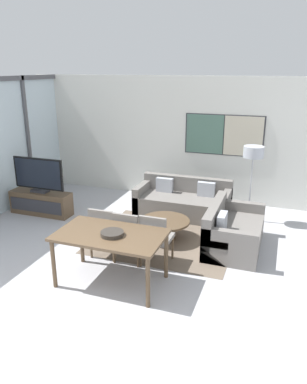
# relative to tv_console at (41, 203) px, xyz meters

# --- Properties ---
(ground_plane) EXTENTS (24.00, 24.00, 0.00)m
(ground_plane) POSITION_rel_tv_console_xyz_m (2.32, -2.99, -0.25)
(ground_plane) COLOR #B2B2B7
(wall_back) EXTENTS (7.31, 0.09, 2.80)m
(wall_back) POSITION_rel_tv_console_xyz_m (2.37, 2.08, 1.16)
(wall_back) COLOR silver
(wall_back) RESTS_ON ground_plane
(area_rug) EXTENTS (2.47, 2.12, 0.01)m
(area_rug) POSITION_rel_tv_console_xyz_m (2.84, -0.28, -0.24)
(area_rug) COLOR #706051
(area_rug) RESTS_ON ground_plane
(tv_console) EXTENTS (1.33, 0.39, 0.49)m
(tv_console) POSITION_rel_tv_console_xyz_m (0.00, 0.00, 0.00)
(tv_console) COLOR brown
(tv_console) RESTS_ON ground_plane
(television) EXTENTS (1.15, 0.20, 0.73)m
(television) POSITION_rel_tv_console_xyz_m (0.00, 0.00, 0.61)
(television) COLOR #2D2D33
(television) RESTS_ON tv_console
(sofa_main) EXTENTS (1.93, 0.88, 0.75)m
(sofa_main) POSITION_rel_tv_console_xyz_m (2.84, 1.00, 0.02)
(sofa_main) COLOR slate
(sofa_main) RESTS_ON ground_plane
(sofa_side) EXTENTS (0.88, 1.51, 0.75)m
(sofa_side) POSITION_rel_tv_console_xyz_m (4.00, -0.20, 0.02)
(sofa_side) COLOR slate
(sofa_side) RESTS_ON ground_plane
(coffee_table) EXTENTS (0.90, 0.90, 0.36)m
(coffee_table) POSITION_rel_tv_console_xyz_m (2.84, -0.28, 0.03)
(coffee_table) COLOR brown
(coffee_table) RESTS_ON ground_plane
(dining_table) EXTENTS (1.53, 0.89, 0.77)m
(dining_table) POSITION_rel_tv_console_xyz_m (2.56, -1.91, 0.44)
(dining_table) COLOR brown
(dining_table) RESTS_ON ground_plane
(dining_chair_left) EXTENTS (0.46, 0.46, 0.86)m
(dining_chair_left) POSITION_rel_tv_console_xyz_m (2.13, -1.24, 0.25)
(dining_chair_left) COLOR gray
(dining_chair_left) RESTS_ON ground_plane
(dining_chair_centre) EXTENTS (0.46, 0.46, 0.86)m
(dining_chair_centre) POSITION_rel_tv_console_xyz_m (2.56, -1.27, 0.25)
(dining_chair_centre) COLOR gray
(dining_chair_centre) RESTS_ON ground_plane
(dining_chair_right) EXTENTS (0.46, 0.46, 0.86)m
(dining_chair_right) POSITION_rel_tv_console_xyz_m (2.99, -1.23, 0.25)
(dining_chair_right) COLOR gray
(dining_chair_right) RESTS_ON ground_plane
(fruit_bowl) EXTENTS (0.32, 0.32, 0.06)m
(fruit_bowl) POSITION_rel_tv_console_xyz_m (2.61, -1.96, 0.56)
(fruit_bowl) COLOR #332D28
(fruit_bowl) RESTS_ON dining_table
(floor_lamp) EXTENTS (0.39, 0.39, 1.53)m
(floor_lamp) POSITION_rel_tv_console_xyz_m (4.18, 1.11, 1.08)
(floor_lamp) COLOR #2D2D33
(floor_lamp) RESTS_ON ground_plane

